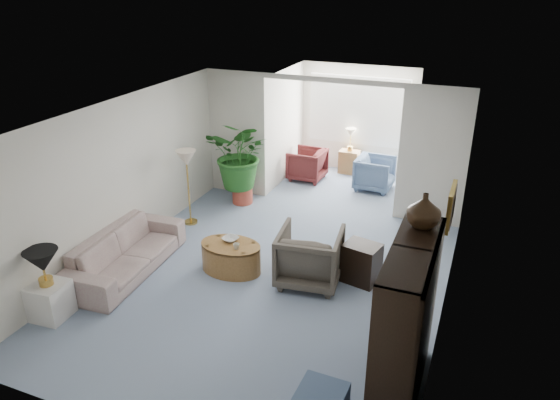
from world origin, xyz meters
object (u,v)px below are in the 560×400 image
at_px(floor_lamp, 186,158).
at_px(coffee_table, 231,257).
at_px(sofa, 126,252).
at_px(cabinet_urn, 424,210).
at_px(sunroom_chair_maroon, 307,164).
at_px(end_table, 50,301).
at_px(side_table_dark, 361,263).
at_px(sunroom_table, 349,162).
at_px(table_lamp, 42,261).
at_px(coffee_bowl, 230,239).
at_px(entertainment_cabinet, 405,325).
at_px(plant_pot, 242,195).
at_px(framed_picture, 452,207).
at_px(wingback_chair, 310,257).
at_px(coffee_cup, 236,246).
at_px(sunroom_chair_blue, 375,173).

height_order(floor_lamp, coffee_table, floor_lamp).
bearing_deg(coffee_table, floor_lamp, 140.19).
height_order(sofa, cabinet_urn, cabinet_urn).
bearing_deg(sunroom_chair_maroon, end_table, -11.77).
height_order(side_table_dark, sunroom_table, side_table_dark).
xyz_separation_m(sofa, table_lamp, (-0.20, -1.35, 0.53)).
xyz_separation_m(sunroom_chair_maroon, sunroom_table, (0.75, 0.75, -0.08)).
relative_size(sofa, side_table_dark, 3.63).
distance_m(table_lamp, coffee_bowl, 2.64).
relative_size(sunroom_chair_maroon, sunroom_table, 1.43).
distance_m(entertainment_cabinet, sunroom_table, 6.87).
height_order(coffee_bowl, sunroom_chair_maroon, sunroom_chair_maroon).
height_order(table_lamp, side_table_dark, table_lamp).
bearing_deg(plant_pot, side_table_dark, -33.91).
xyz_separation_m(framed_picture, end_table, (-4.76, -1.70, -1.45)).
bearing_deg(coffee_table, sunroom_chair_maroon, 92.97).
xyz_separation_m(cabinet_urn, sunroom_table, (-2.32, 5.94, -1.72)).
bearing_deg(sunroom_table, wingback_chair, -81.79).
bearing_deg(end_table, wingback_chair, 36.17).
bearing_deg(end_table, coffee_cup, 45.53).
distance_m(coffee_cup, entertainment_cabinet, 3.13).
relative_size(end_table, coffee_table, 0.52).
bearing_deg(wingback_chair, sunroom_chair_blue, -98.37).
distance_m(sofa, end_table, 1.37).
distance_m(coffee_table, coffee_bowl, 0.28).
relative_size(table_lamp, sunroom_chair_maroon, 0.58).
bearing_deg(sunroom_chair_maroon, sunroom_table, 136.84).
relative_size(sunroom_chair_blue, sunroom_chair_maroon, 1.01).
bearing_deg(sofa, sunroom_table, -23.98).
xyz_separation_m(sofa, coffee_cup, (1.62, 0.51, 0.17)).
relative_size(end_table, floor_lamp, 1.38).
bearing_deg(sunroom_chair_blue, plant_pot, 128.62).
relative_size(side_table_dark, sunroom_chair_blue, 0.79).
bearing_deg(sofa, entertainment_cabinet, -106.81).
bearing_deg(sunroom_chair_blue, sunroom_chair_maroon, 91.84).
distance_m(framed_picture, wingback_chair, 2.30).
xyz_separation_m(table_lamp, coffee_table, (1.67, 1.96, -0.62)).
bearing_deg(wingback_chair, side_table_dark, -164.06).
bearing_deg(cabinet_urn, sofa, 173.28).
distance_m(table_lamp, floor_lamp, 3.19).
distance_m(cabinet_urn, sunroom_chair_blue, 5.66).
bearing_deg(sunroom_table, coffee_cup, -94.51).
distance_m(entertainment_cabinet, plant_pot, 5.58).
bearing_deg(coffee_cup, sofa, -162.68).
distance_m(sunroom_chair_blue, sunroom_table, 1.06).
xyz_separation_m(coffee_table, sunroom_chair_blue, (1.29, 4.07, 0.12)).
xyz_separation_m(floor_lamp, wingback_chair, (2.65, -1.05, -0.83)).
bearing_deg(sunroom_chair_maroon, sunroom_chair_blue, 91.84).
xyz_separation_m(sofa, coffee_bowl, (1.42, 0.71, 0.16)).
xyz_separation_m(framed_picture, sofa, (-4.56, -0.35, -1.38)).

